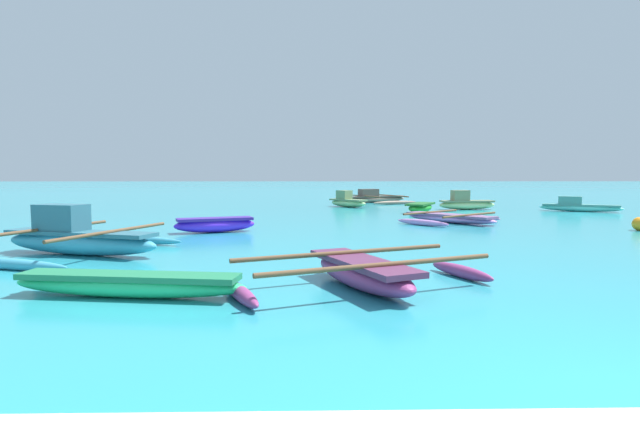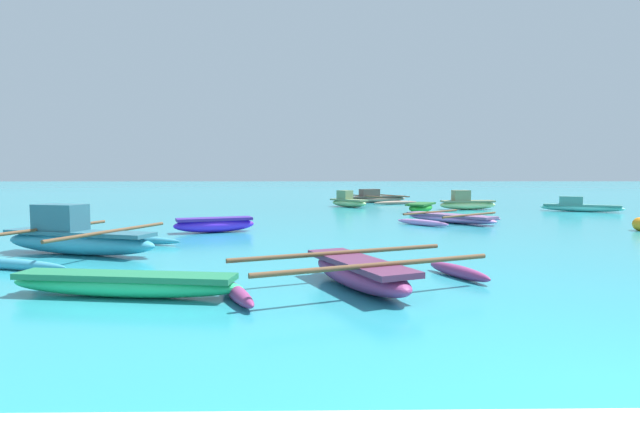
# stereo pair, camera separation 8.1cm
# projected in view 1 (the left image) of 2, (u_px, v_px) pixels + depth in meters

# --- Properties ---
(moored_boat_0) EXTENTS (4.21, 5.15, 0.80)m
(moored_boat_0) POSITION_uv_depth(u_px,v_px,m) (375.00, 198.00, 29.42)
(moored_boat_0) COLOR #8E705E
(moored_boat_0) RESTS_ON ground_plane
(moored_boat_1) EXTENTS (3.29, 0.94, 0.32)m
(moored_boat_1) POSITION_uv_depth(u_px,v_px,m) (129.00, 284.00, 6.67)
(moored_boat_1) COLOR #26C876
(moored_boat_1) RESTS_ON ground_plane
(moored_boat_2) EXTENTS (2.02, 2.14, 0.84)m
(moored_boat_2) POSITION_uv_depth(u_px,v_px,m) (347.00, 201.00, 25.24)
(moored_boat_2) COLOR #A7DA8B
(moored_boat_2) RESTS_ON ground_plane
(moored_boat_3) EXTENTS (2.71, 0.86, 0.91)m
(moored_boat_3) POSITION_uv_depth(u_px,v_px,m) (466.00, 203.00, 23.35)
(moored_boat_3) COLOR beige
(moored_boat_3) RESTS_ON ground_plane
(moored_boat_4) EXTENTS (1.79, 2.39, 0.41)m
(moored_boat_4) POSITION_uv_depth(u_px,v_px,m) (420.00, 207.00, 21.62)
(moored_boat_4) COLOR green
(moored_boat_4) RESTS_ON ground_plane
(moored_boat_5) EXTENTS (3.78, 3.62, 0.35)m
(moored_boat_5) POSITION_uv_depth(u_px,v_px,m) (450.00, 218.00, 17.03)
(moored_boat_5) COLOR #C181CC
(moored_boat_5) RESTS_ON ground_plane
(moored_boat_6) EXTENTS (3.16, 2.07, 0.67)m
(moored_boat_6) POSITION_uv_depth(u_px,v_px,m) (579.00, 206.00, 22.16)
(moored_boat_6) COLOR #6AE2D1
(moored_boat_6) RESTS_ON ground_plane
(moored_boat_7) EXTENTS (2.35, 1.37, 0.42)m
(moored_boat_7) POSITION_uv_depth(u_px,v_px,m) (215.00, 224.00, 14.15)
(moored_boat_7) COLOR #5A26E9
(moored_boat_7) RESTS_ON ground_plane
(moored_boat_8) EXTENTS (4.05, 2.81, 0.47)m
(moored_boat_8) POSITION_uv_depth(u_px,v_px,m) (362.00, 273.00, 7.20)
(moored_boat_8) COLOR #8C3570
(moored_boat_8) RESTS_ON ground_plane
(moored_boat_9) EXTENTS (3.65, 4.18, 1.03)m
(moored_boat_9) POSITION_uv_depth(u_px,v_px,m) (77.00, 238.00, 10.21)
(moored_boat_9) COLOR teal
(moored_boat_9) RESTS_ON ground_plane
(mooring_buoy_0) EXTENTS (0.40, 0.40, 0.40)m
(mooring_buoy_0) POSITION_uv_depth(u_px,v_px,m) (640.00, 224.00, 14.59)
(mooring_buoy_0) COLOR orange
(mooring_buoy_0) RESTS_ON ground_plane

